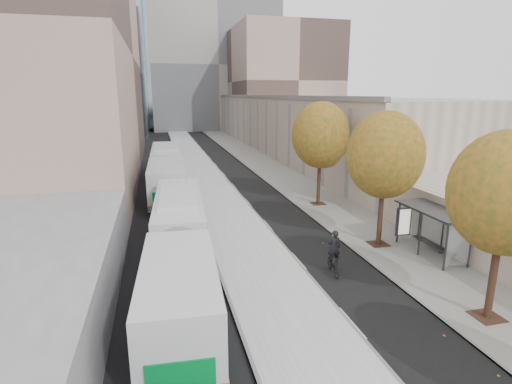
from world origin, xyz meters
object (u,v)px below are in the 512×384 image
object	(u,v)px
cyclist	(334,258)
bus_near	(179,244)
bus_far	(166,169)
bus_shelter	(437,217)
distant_car	(161,150)

from	to	relation	value
cyclist	bus_near	bearing A→B (deg)	174.06
bus_near	bus_far	xyz separation A→B (m)	(-0.05, 19.37, 0.14)
cyclist	bus_shelter	bearing A→B (deg)	14.10
bus_shelter	bus_far	xyz separation A→B (m)	(-13.47, 20.18, -0.45)
cyclist	distant_car	distance (m)	43.16
bus_near	distant_car	world-z (taller)	bus_near
bus_far	distant_car	size ratio (longest dim) A/B	5.08
cyclist	distant_car	world-z (taller)	cyclist
cyclist	bus_far	bearing A→B (deg)	115.77
bus_shelter	cyclist	distance (m)	6.42
cyclist	distant_car	size ratio (longest dim) A/B	0.59
bus_far	cyclist	world-z (taller)	bus_far
bus_far	distant_car	distance (m)	21.56
bus_near	cyclist	bearing A→B (deg)	-9.42
bus_near	distant_car	bearing A→B (deg)	93.53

